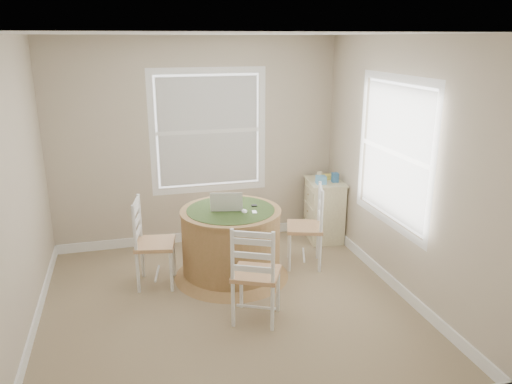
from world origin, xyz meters
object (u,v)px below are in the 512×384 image
object	(u,v)px
chair_near	(256,273)
chair_right	(305,227)
laptop	(227,206)
chair_left	(155,243)
round_table	(231,240)
corner_chest	(324,210)

from	to	relation	value
chair_near	chair_right	world-z (taller)	same
laptop	chair_right	bearing A→B (deg)	-164.12
chair_left	laptop	distance (m)	0.86
laptop	round_table	bearing A→B (deg)	162.88
chair_left	corner_chest	xyz separation A→B (m)	(2.24, 0.75, -0.08)
round_table	laptop	world-z (taller)	laptop
chair_left	chair_near	bearing A→B (deg)	-127.90
chair_right	round_table	bearing A→B (deg)	-68.05
chair_left	laptop	xyz separation A→B (m)	(0.79, 0.00, 0.34)
round_table	chair_left	bearing A→B (deg)	-173.55
laptop	corner_chest	bearing A→B (deg)	-139.44
chair_left	laptop	size ratio (longest dim) A/B	2.36
round_table	chair_near	world-z (taller)	chair_near
round_table	chair_right	xyz separation A→B (m)	(0.88, 0.06, 0.05)
round_table	corner_chest	size ratio (longest dim) A/B	1.60
round_table	corner_chest	world-z (taller)	corner_chest
chair_left	chair_near	world-z (taller)	same
chair_left	chair_right	bearing A→B (deg)	-78.38
chair_left	laptop	world-z (taller)	laptop
chair_near	chair_right	bearing A→B (deg)	-104.49
chair_right	corner_chest	xyz separation A→B (m)	(0.53, 0.70, -0.08)
round_table	chair_left	xyz separation A→B (m)	(-0.82, 0.02, 0.05)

